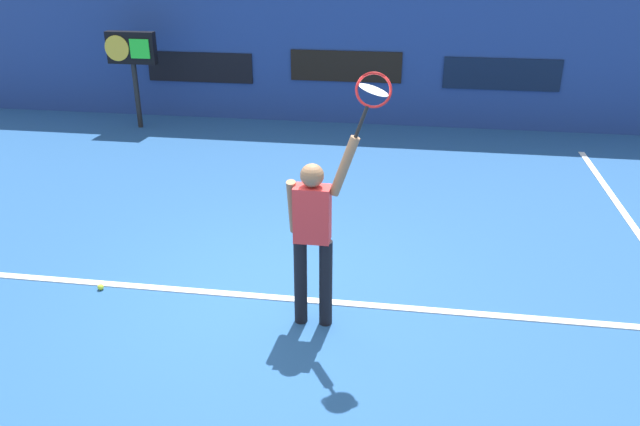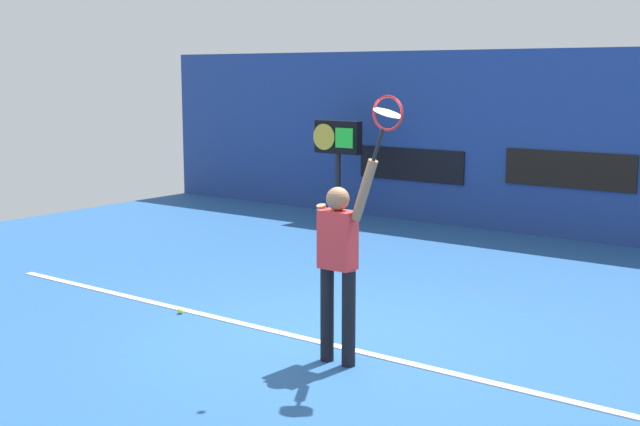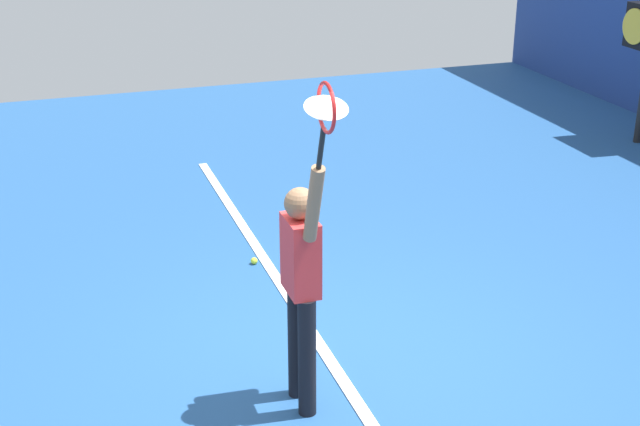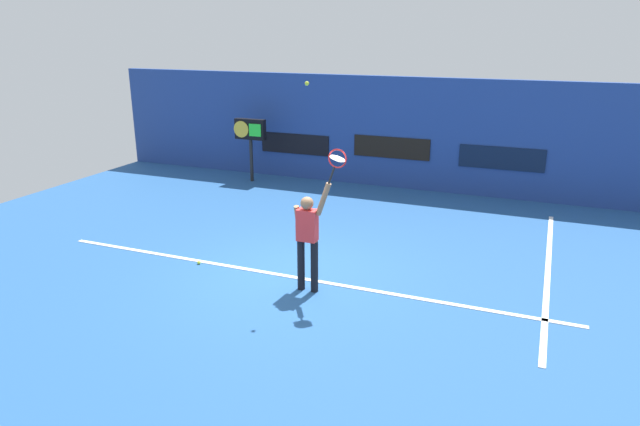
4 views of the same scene
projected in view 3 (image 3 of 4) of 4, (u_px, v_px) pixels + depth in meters
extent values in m
plane|color=#23518C|center=(338.00, 358.00, 7.14)|extent=(18.00, 18.00, 0.00)
cube|color=white|center=(329.00, 359.00, 7.11)|extent=(10.00, 0.10, 0.01)
cylinder|color=black|center=(297.00, 340.00, 6.49)|extent=(0.13, 0.13, 0.92)
cylinder|color=black|center=(307.00, 358.00, 6.27)|extent=(0.13, 0.13, 0.92)
cube|color=red|center=(301.00, 256.00, 6.11)|extent=(0.34, 0.20, 0.55)
sphere|color=#8C6647|center=(300.00, 203.00, 5.96)|extent=(0.22, 0.22, 0.22)
cylinder|color=#8C6647|center=(314.00, 204.00, 5.66)|extent=(0.27, 0.09, 0.58)
cylinder|color=#8C6647|center=(303.00, 239.00, 6.30)|extent=(0.09, 0.23, 0.58)
cylinder|color=black|center=(321.00, 149.00, 5.38)|extent=(0.13, 0.03, 0.29)
torus|color=red|center=(326.00, 108.00, 5.19)|extent=(0.40, 0.02, 0.40)
cylinder|color=silver|center=(326.00, 108.00, 5.19)|extent=(0.25, 0.27, 0.09)
cylinder|color=gold|center=(634.00, 26.00, 11.98)|extent=(0.48, 0.02, 0.48)
sphere|color=#CCE033|center=(254.00, 261.00, 8.74)|extent=(0.07, 0.07, 0.07)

